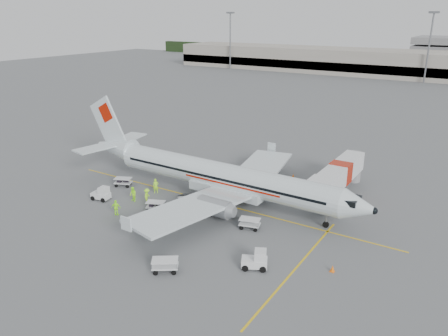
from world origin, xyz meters
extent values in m
plane|color=#56595B|center=(0.00, 0.00, 0.00)|extent=(360.00, 360.00, 0.00)
cube|color=yellow|center=(0.00, 0.00, 0.01)|extent=(44.00, 0.20, 0.01)
cube|color=yellow|center=(14.00, -8.00, 0.01)|extent=(0.20, 20.00, 0.01)
cone|color=orange|center=(16.91, -7.00, 0.33)|extent=(0.40, 0.40, 0.66)
cone|color=orange|center=(4.60, 12.56, 0.35)|extent=(0.43, 0.43, 0.70)
cone|color=orange|center=(3.44, -13.64, 0.28)|extent=(0.34, 0.34, 0.56)
imported|color=#9AEB20|center=(-7.96, -1.50, 0.95)|extent=(0.82, 0.79, 1.89)
imported|color=#9AEB20|center=(-8.52, -5.02, 0.93)|extent=(1.08, 0.96, 1.86)
imported|color=#9AEB20|center=(-6.80, -4.42, 0.92)|extent=(1.09, 1.36, 1.84)
imported|color=#9AEB20|center=(-7.47, -8.82, 0.91)|extent=(1.15, 0.88, 1.82)
camera|label=1|loc=(26.50, -40.11, 21.35)|focal=35.00mm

